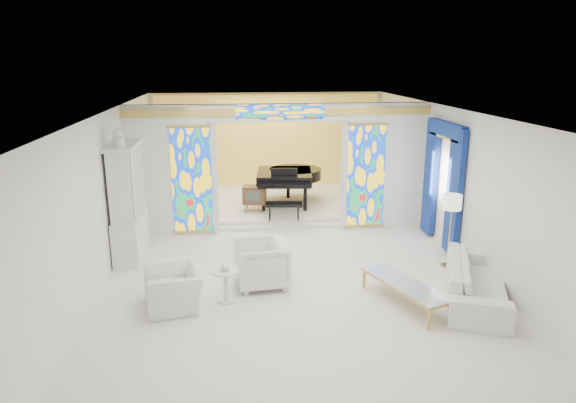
{
  "coord_description": "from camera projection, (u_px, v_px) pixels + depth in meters",
  "views": [
    {
      "loc": [
        -1.1,
        -9.65,
        3.96
      ],
      "look_at": [
        -0.01,
        0.2,
        1.21
      ],
      "focal_mm": 32.0,
      "sensor_mm": 36.0,
      "label": 1
    }
  ],
  "objects": [
    {
      "name": "floor",
      "position": [
        290.0,
        261.0,
        10.42
      ],
      "size": [
        12.0,
        12.0,
        0.0
      ],
      "primitive_type": "plane",
      "color": "silver",
      "rests_on": "ground"
    },
    {
      "name": "ceiling",
      "position": [
        290.0,
        112.0,
        9.62
      ],
      "size": [
        7.0,
        12.0,
        0.02
      ],
      "primitive_type": "cube",
      "color": "white",
      "rests_on": "wall_back"
    },
    {
      "name": "wall_back",
      "position": [
        268.0,
        142.0,
        15.77
      ],
      "size": [
        7.0,
        0.02,
        3.0
      ],
      "primitive_type": "cube",
      "color": "white",
      "rests_on": "floor"
    },
    {
      "name": "wall_front",
      "position": [
        371.0,
        365.0,
        4.28
      ],
      "size": [
        7.0,
        0.02,
        3.0
      ],
      "primitive_type": "cube",
      "color": "white",
      "rests_on": "floor"
    },
    {
      "name": "wall_left",
      "position": [
        105.0,
        195.0,
        9.65
      ],
      "size": [
        0.02,
        12.0,
        3.0
      ],
      "primitive_type": "cube",
      "color": "white",
      "rests_on": "floor"
    },
    {
      "name": "wall_right",
      "position": [
        461.0,
        185.0,
        10.39
      ],
      "size": [
        0.02,
        12.0,
        3.0
      ],
      "primitive_type": "cube",
      "color": "white",
      "rests_on": "floor"
    },
    {
      "name": "partition_wall",
      "position": [
        280.0,
        162.0,
        11.89
      ],
      "size": [
        7.0,
        0.22,
        3.0
      ],
      "color": "white",
      "rests_on": "floor"
    },
    {
      "name": "stained_glass_left",
      "position": [
        192.0,
        180.0,
        11.67
      ],
      "size": [
        0.9,
        0.04,
        2.4
      ],
      "primitive_type": "cube",
      "color": "gold",
      "rests_on": "partition_wall"
    },
    {
      "name": "stained_glass_right",
      "position": [
        366.0,
        176.0,
        12.1
      ],
      "size": [
        0.9,
        0.04,
        2.4
      ],
      "primitive_type": "cube",
      "color": "gold",
      "rests_on": "partition_wall"
    },
    {
      "name": "stained_glass_transom",
      "position": [
        280.0,
        112.0,
        11.48
      ],
      "size": [
        2.0,
        0.04,
        0.34
      ],
      "primitive_type": "cube",
      "color": "gold",
      "rests_on": "partition_wall"
    },
    {
      "name": "alcove_platform",
      "position": [
        273.0,
        203.0,
        14.32
      ],
      "size": [
        6.8,
        3.8,
        0.18
      ],
      "primitive_type": "cube",
      "color": "silver",
      "rests_on": "floor"
    },
    {
      "name": "gold_curtain_back",
      "position": [
        268.0,
        143.0,
        15.65
      ],
      "size": [
        6.7,
        0.1,
        2.9
      ],
      "primitive_type": "cube",
      "color": "#F3D754",
      "rests_on": "wall_back"
    },
    {
      "name": "chandelier",
      "position": [
        280.0,
        114.0,
        13.59
      ],
      "size": [
        0.48,
        0.48,
        0.3
      ],
      "primitive_type": "cylinder",
      "color": "gold",
      "rests_on": "ceiling"
    },
    {
      "name": "blue_drapes",
      "position": [
        443.0,
        174.0,
        11.03
      ],
      "size": [
        0.14,
        1.85,
        2.65
      ],
      "color": "navy",
      "rests_on": "wall_right"
    },
    {
      "name": "china_cabinet",
      "position": [
        128.0,
        203.0,
        10.34
      ],
      "size": [
        0.56,
        1.46,
        2.72
      ],
      "color": "silver",
      "rests_on": "floor"
    },
    {
      "name": "armchair_left",
      "position": [
        174.0,
        288.0,
        8.44
      ],
      "size": [
        1.09,
        1.19,
        0.66
      ],
      "primitive_type": "imported",
      "rotation": [
        0.0,
        0.0,
        -1.36
      ],
      "color": "white",
      "rests_on": "floor"
    },
    {
      "name": "armchair_right",
      "position": [
        261.0,
        264.0,
        9.2
      ],
      "size": [
        1.0,
        0.97,
        0.84
      ],
      "primitive_type": "imported",
      "rotation": [
        0.0,
        0.0,
        -1.48
      ],
      "color": "white",
      "rests_on": "floor"
    },
    {
      "name": "sofa",
      "position": [
        477.0,
        281.0,
        8.65
      ],
      "size": [
        1.78,
        2.57,
        0.7
      ],
      "primitive_type": "imported",
      "rotation": [
        0.0,
        0.0,
        1.18
      ],
      "color": "white",
      "rests_on": "floor"
    },
    {
      "name": "side_table",
      "position": [
        226.0,
        281.0,
        8.61
      ],
      "size": [
        0.5,
        0.5,
        0.56
      ],
      "rotation": [
        0.0,
        0.0,
        0.13
      ],
      "color": "silver",
      "rests_on": "floor"
    },
    {
      "name": "vase",
      "position": [
        225.0,
        266.0,
        8.54
      ],
      "size": [
        0.21,
        0.21,
        0.17
      ],
      "primitive_type": "imported",
      "rotation": [
        0.0,
        0.0,
        -0.43
      ],
      "color": "white",
      "rests_on": "side_table"
    },
    {
      "name": "coffee_table",
      "position": [
        405.0,
        284.0,
        8.49
      ],
      "size": [
        1.15,
        1.85,
        0.4
      ],
      "rotation": [
        0.0,
        0.0,
        0.37
      ],
      "color": "silver",
      "rests_on": "floor"
    },
    {
      "name": "floor_lamp",
      "position": [
        452.0,
        206.0,
        9.84
      ],
      "size": [
        0.38,
        0.38,
        1.46
      ],
      "rotation": [
        0.0,
        0.0,
        0.08
      ],
      "color": "gold",
      "rests_on": "floor"
    },
    {
      "name": "grand_piano",
      "position": [
        289.0,
        176.0,
        13.84
      ],
      "size": [
        1.91,
        2.78,
        1.09
      ],
      "rotation": [
        0.0,
        0.0,
        -0.11
      ],
      "color": "black",
      "rests_on": "alcove_platform"
    },
    {
      "name": "tv_console",
      "position": [
        254.0,
        195.0,
        13.13
      ],
      "size": [
        0.64,
        0.5,
        0.66
      ],
      "rotation": [
        0.0,
        0.0,
        -0.22
      ],
      "color": "brown",
      "rests_on": "alcove_platform"
    }
  ]
}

